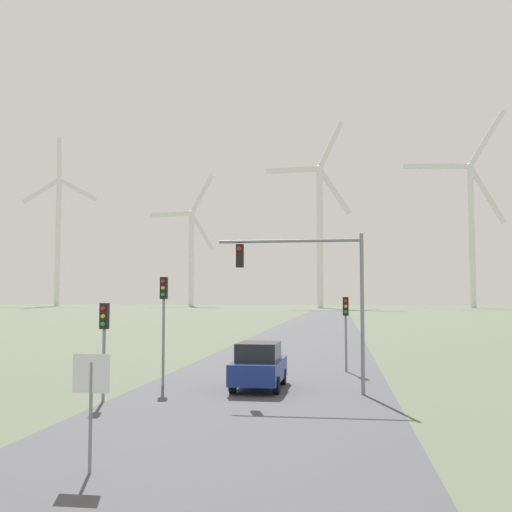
{
  "coord_description": "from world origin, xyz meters",
  "views": [
    {
      "loc": [
        3.08,
        -1.95,
        3.59
      ],
      "look_at": [
        0.0,
        19.84,
        5.12
      ],
      "focal_mm": 42.0,
      "sensor_mm": 36.0,
      "label": 1
    }
  ],
  "objects_px": {
    "car_approaching": "(259,366)",
    "wind_turbine_far_left": "(58,230)",
    "traffic_light_post_near_left": "(104,329)",
    "stop_sign_near": "(91,390)",
    "traffic_light_post_mid_left": "(164,306)",
    "wind_turbine_center": "(320,223)",
    "wind_turbine_left": "(191,248)",
    "traffic_light_mast_overhead": "(310,277)",
    "traffic_light_post_near_right": "(346,317)",
    "wind_turbine_right": "(471,219)"
  },
  "relations": [
    {
      "from": "car_approaching",
      "to": "wind_turbine_far_left",
      "type": "relative_size",
      "value": 0.06
    },
    {
      "from": "traffic_light_post_near_left",
      "to": "stop_sign_near",
      "type": "bearing_deg",
      "value": -69.36
    },
    {
      "from": "wind_turbine_far_left",
      "to": "car_approaching",
      "type": "bearing_deg",
      "value": -61.75
    },
    {
      "from": "traffic_light_post_mid_left",
      "to": "wind_turbine_center",
      "type": "relative_size",
      "value": 0.07
    },
    {
      "from": "traffic_light_post_mid_left",
      "to": "wind_turbine_far_left",
      "type": "height_order",
      "value": "wind_turbine_far_left"
    },
    {
      "from": "wind_turbine_left",
      "to": "traffic_light_post_near_left",
      "type": "bearing_deg",
      "value": -76.53
    },
    {
      "from": "wind_turbine_far_left",
      "to": "wind_turbine_center",
      "type": "bearing_deg",
      "value": -16.25
    },
    {
      "from": "car_approaching",
      "to": "wind_turbine_center",
      "type": "height_order",
      "value": "wind_turbine_center"
    },
    {
      "from": "stop_sign_near",
      "to": "traffic_light_mast_overhead",
      "type": "bearing_deg",
      "value": 69.89
    },
    {
      "from": "traffic_light_post_near_right",
      "to": "traffic_light_mast_overhead",
      "type": "height_order",
      "value": "traffic_light_mast_overhead"
    },
    {
      "from": "stop_sign_near",
      "to": "wind_turbine_center",
      "type": "height_order",
      "value": "wind_turbine_center"
    },
    {
      "from": "traffic_light_mast_overhead",
      "to": "wind_turbine_far_left",
      "type": "relative_size",
      "value": 0.08
    },
    {
      "from": "traffic_light_post_near_left",
      "to": "wind_turbine_center",
      "type": "distance_m",
      "value": 187.1
    },
    {
      "from": "car_approaching",
      "to": "wind_turbine_center",
      "type": "bearing_deg",
      "value": 91.14
    },
    {
      "from": "traffic_light_post_near_left",
      "to": "traffic_light_post_mid_left",
      "type": "height_order",
      "value": "traffic_light_post_mid_left"
    },
    {
      "from": "traffic_light_post_near_right",
      "to": "wind_turbine_right",
      "type": "height_order",
      "value": "wind_turbine_right"
    },
    {
      "from": "traffic_light_post_near_right",
      "to": "traffic_light_post_mid_left",
      "type": "xyz_separation_m",
      "value": [
        -7.44,
        -5.73,
        0.58
      ]
    },
    {
      "from": "stop_sign_near",
      "to": "wind_turbine_left",
      "type": "distance_m",
      "value": 236.35
    },
    {
      "from": "traffic_light_mast_overhead",
      "to": "wind_turbine_center",
      "type": "xyz_separation_m",
      "value": [
        -5.68,
        182.38,
        24.97
      ]
    },
    {
      "from": "traffic_light_post_near_right",
      "to": "wind_turbine_right",
      "type": "distance_m",
      "value": 195.19
    },
    {
      "from": "wind_turbine_center",
      "to": "wind_turbine_right",
      "type": "xyz_separation_m",
      "value": [
        52.59,
        12.1,
        1.76
      ]
    },
    {
      "from": "stop_sign_near",
      "to": "traffic_light_post_near_left",
      "type": "height_order",
      "value": "traffic_light_post_near_left"
    },
    {
      "from": "car_approaching",
      "to": "traffic_light_post_near_right",
      "type": "bearing_deg",
      "value": 59.72
    },
    {
      "from": "stop_sign_near",
      "to": "wind_turbine_right",
      "type": "xyz_separation_m",
      "value": [
        50.89,
        205.33,
        29.39
      ]
    },
    {
      "from": "stop_sign_near",
      "to": "wind_turbine_far_left",
      "type": "distance_m",
      "value": 254.29
    },
    {
      "from": "traffic_light_post_near_right",
      "to": "wind_turbine_center",
      "type": "relative_size",
      "value": 0.06
    },
    {
      "from": "wind_turbine_far_left",
      "to": "wind_turbine_right",
      "type": "distance_m",
      "value": 165.23
    },
    {
      "from": "stop_sign_near",
      "to": "wind_turbine_left",
      "type": "relative_size",
      "value": 0.04
    },
    {
      "from": "traffic_light_post_near_left",
      "to": "wind_turbine_right",
      "type": "distance_m",
      "value": 206.48
    },
    {
      "from": "car_approaching",
      "to": "traffic_light_mast_overhead",
      "type": "bearing_deg",
      "value": -22.98
    },
    {
      "from": "traffic_light_post_mid_left",
      "to": "wind_turbine_far_left",
      "type": "bearing_deg",
      "value": 117.44
    },
    {
      "from": "wind_turbine_center",
      "to": "wind_turbine_right",
      "type": "bearing_deg",
      "value": 12.95
    },
    {
      "from": "stop_sign_near",
      "to": "wind_turbine_center",
      "type": "xyz_separation_m",
      "value": [
        -1.71,
        193.23,
        27.63
      ]
    },
    {
      "from": "car_approaching",
      "to": "wind_turbine_far_left",
      "type": "bearing_deg",
      "value": 118.25
    },
    {
      "from": "car_approaching",
      "to": "wind_turbine_left",
      "type": "height_order",
      "value": "wind_turbine_left"
    },
    {
      "from": "traffic_light_post_near_right",
      "to": "wind_turbine_far_left",
      "type": "distance_m",
      "value": 241.22
    },
    {
      "from": "wind_turbine_left",
      "to": "wind_turbine_center",
      "type": "distance_m",
      "value": 64.86
    },
    {
      "from": "traffic_light_post_near_right",
      "to": "traffic_light_post_mid_left",
      "type": "height_order",
      "value": "traffic_light_post_mid_left"
    },
    {
      "from": "stop_sign_near",
      "to": "traffic_light_mast_overhead",
      "type": "relative_size",
      "value": 0.4
    },
    {
      "from": "wind_turbine_far_left",
      "to": "wind_turbine_left",
      "type": "height_order",
      "value": "wind_turbine_far_left"
    },
    {
      "from": "traffic_light_post_near_right",
      "to": "car_approaching",
      "type": "distance_m",
      "value": 7.09
    },
    {
      "from": "wind_turbine_center",
      "to": "wind_turbine_right",
      "type": "height_order",
      "value": "wind_turbine_right"
    },
    {
      "from": "traffic_light_post_mid_left",
      "to": "car_approaching",
      "type": "distance_m",
      "value": 4.61
    },
    {
      "from": "car_approaching",
      "to": "wind_turbine_center",
      "type": "relative_size",
      "value": 0.06
    },
    {
      "from": "traffic_light_post_mid_left",
      "to": "wind_turbine_left",
      "type": "xyz_separation_m",
      "value": [
        -53.79,
        216.61,
        20.95
      ]
    },
    {
      "from": "traffic_light_post_mid_left",
      "to": "car_approaching",
      "type": "xyz_separation_m",
      "value": [
        3.98,
        -0.2,
        -2.32
      ]
    },
    {
      "from": "wind_turbine_left",
      "to": "traffic_light_post_mid_left",
      "type": "bearing_deg",
      "value": -76.05
    },
    {
      "from": "traffic_light_post_near_right",
      "to": "wind_turbine_left",
      "type": "distance_m",
      "value": 220.65
    },
    {
      "from": "stop_sign_near",
      "to": "wind_turbine_left",
      "type": "height_order",
      "value": "wind_turbine_left"
    },
    {
      "from": "traffic_light_mast_overhead",
      "to": "wind_turbine_center",
      "type": "distance_m",
      "value": 184.17
    }
  ]
}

